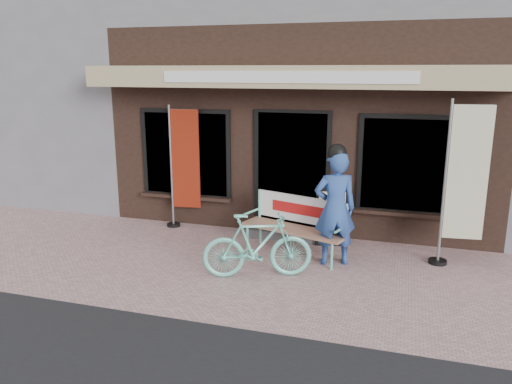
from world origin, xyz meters
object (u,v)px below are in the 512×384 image
(nobori_red, at_px, (183,166))
(menu_stand, at_px, (331,215))
(bicycle, at_px, (257,246))
(bench, at_px, (297,221))
(person, at_px, (335,206))
(nobori_cream, at_px, (463,182))

(nobori_red, bearing_deg, menu_stand, -12.64)
(bicycle, xyz_separation_m, nobori_red, (-1.96, 1.83, 0.70))
(bench, xyz_separation_m, menu_stand, (0.47, 0.54, -0.02))
(person, distance_m, menu_stand, 0.88)
(bicycle, distance_m, menu_stand, 1.79)
(nobori_red, distance_m, menu_stand, 2.84)
(bicycle, relative_size, nobori_red, 0.69)
(person, height_order, bicycle, person)
(person, xyz_separation_m, menu_stand, (-0.16, 0.78, -0.38))
(bench, xyz_separation_m, bicycle, (-0.33, -1.06, -0.08))
(bicycle, bearing_deg, person, -69.88)
(person, distance_m, bicycle, 1.33)
(nobori_cream, bearing_deg, bicycle, -160.49)
(bench, bearing_deg, menu_stand, 67.22)
(bicycle, height_order, menu_stand, menu_stand)
(bench, bearing_deg, nobori_cream, 23.44)
(nobori_red, xyz_separation_m, nobori_cream, (4.68, -0.54, 0.11))
(nobori_red, height_order, nobori_cream, nobori_cream)
(bicycle, distance_m, nobori_red, 2.77)
(bicycle, xyz_separation_m, nobori_cream, (2.73, 1.29, 0.81))
(person, height_order, nobori_red, nobori_red)
(nobori_cream, bearing_deg, menu_stand, 165.06)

